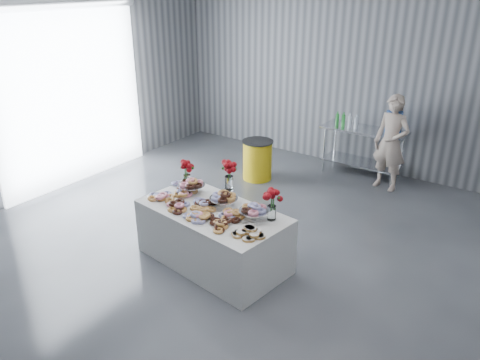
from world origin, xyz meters
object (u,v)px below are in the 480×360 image
object	(u,v)px
display_table	(213,236)
trash_barrel	(257,160)
prep_table	(363,143)
water_jug	(394,120)
person	(391,143)

from	to	relation	value
display_table	trash_barrel	world-z (taller)	display_table
display_table	prep_table	bearing A→B (deg)	83.17
water_jug	trash_barrel	xyz separation A→B (m)	(-1.99, -1.24, -0.79)
water_jug	person	size ratio (longest dim) A/B	0.33
prep_table	person	distance (m)	0.69
display_table	water_jug	bearing A→B (deg)	76.04
display_table	trash_barrel	bearing A→B (deg)	111.34
person	trash_barrel	distance (m)	2.33
water_jug	person	bearing A→B (deg)	-73.82
prep_table	trash_barrel	size ratio (longest dim) A/B	2.07
display_table	water_jug	distance (m)	4.07
person	trash_barrel	bearing A→B (deg)	-145.85
display_table	trash_barrel	distance (m)	2.83
display_table	water_jug	xyz separation A→B (m)	(0.96, 3.88, 0.77)
display_table	water_jug	world-z (taller)	water_jug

